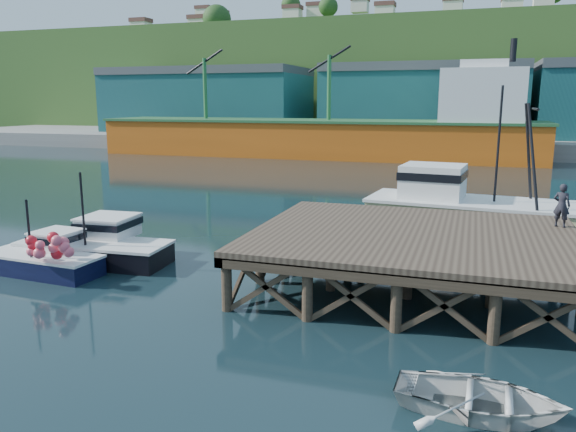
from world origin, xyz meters
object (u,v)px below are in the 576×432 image
at_px(trawler, 477,208).
at_px(dockworker, 562,205).
at_px(boat_black, 98,245).
at_px(dinghy, 480,398).
at_px(boat_navy, 46,257).

xyz_separation_m(trawler, dockworker, (3.05, -6.03, 1.39)).
bearing_deg(boat_black, dockworker, 7.39).
bearing_deg(trawler, dockworker, -57.12).
height_order(boat_black, dinghy, boat_black).
bearing_deg(trawler, boat_navy, -139.16).
xyz_separation_m(boat_black, dockworker, (19.01, 3.70, 2.23)).
xyz_separation_m(boat_navy, boat_black, (1.03, 2.08, 0.11)).
bearing_deg(dinghy, trawler, 1.98).
distance_m(boat_black, dinghy, 17.87).
height_order(boat_black, trawler, trawler).
relative_size(boat_navy, dinghy, 1.37).
distance_m(boat_navy, trawler, 20.72).
height_order(trawler, dockworker, trawler).
distance_m(trawler, dockworker, 6.89).
xyz_separation_m(boat_black, trawler, (15.96, 9.73, 0.85)).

